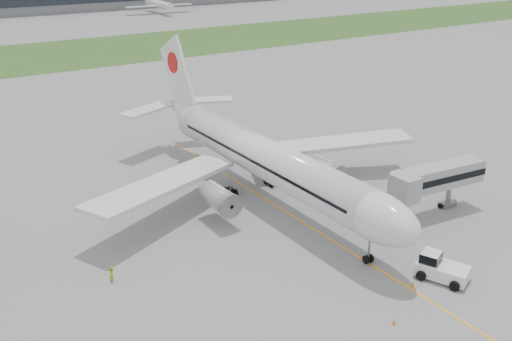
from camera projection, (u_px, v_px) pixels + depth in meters
ground at (282, 210)px, 70.28m from camera, size 600.00×600.00×0.00m
apron_markings at (307, 225)px, 66.42m from camera, size 70.00×70.00×0.04m
grass_strip at (35, 57)px, 162.94m from camera, size 600.00×50.00×0.02m
airliner at (260, 155)px, 71.92m from camera, size 48.13×53.95×17.88m
pushback_tug at (439, 267)px, 55.75m from camera, size 4.65×5.52×2.48m
jet_bridge at (433, 179)px, 67.48m from camera, size 13.64×4.21×6.23m
safety_cone_left at (394, 322)px, 49.17m from camera, size 0.38×0.38×0.52m
safety_cone_right at (413, 284)px, 54.54m from camera, size 0.40×0.40×0.56m
ground_crew_near at (431, 273)px, 55.46m from camera, size 0.70×0.61×1.60m
ground_crew_far at (113, 273)px, 55.35m from camera, size 0.93×0.97×1.57m
distant_aircraft_right at (160, 13)px, 260.25m from camera, size 32.61×29.16×11.89m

